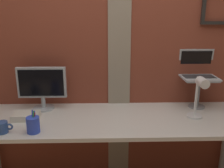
% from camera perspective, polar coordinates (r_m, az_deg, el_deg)
% --- Properties ---
extents(brick_wall_back, '(3.51, 0.16, 2.43)m').
position_cam_1_polar(brick_wall_back, '(2.23, 1.61, 7.55)').
color(brick_wall_back, brown).
rests_on(brick_wall_back, ground_plane).
extents(desk, '(2.28, 0.66, 0.75)m').
position_cam_1_polar(desk, '(2.01, 0.08, -9.49)').
color(desk, silver).
rests_on(desk, ground_plane).
extents(monitor, '(0.41, 0.18, 0.37)m').
position_cam_1_polar(monitor, '(2.17, -15.79, -0.25)').
color(monitor, '#ADB2B7').
rests_on(monitor, desk).
extents(laptop_stand, '(0.28, 0.22, 0.26)m').
position_cam_1_polar(laptop_stand, '(2.26, 19.21, -0.90)').
color(laptop_stand, gray).
rests_on(laptop_stand, desk).
extents(laptop, '(0.30, 0.25, 0.23)m').
position_cam_1_polar(laptop, '(2.28, 19.03, 3.19)').
color(laptop, '#ADB2B7').
rests_on(laptop, laptop_stand).
extents(desk_lamp, '(0.12, 0.20, 0.35)m').
position_cam_1_polar(desk_lamp, '(1.98, 19.42, -2.09)').
color(desk_lamp, white).
rests_on(desk_lamp, desk).
extents(pen_cup, '(0.09, 0.09, 0.16)m').
position_cam_1_polar(pen_cup, '(1.82, -17.66, -8.89)').
color(pen_cup, blue).
rests_on(pen_cup, desk).
extents(coffee_mug, '(0.11, 0.08, 0.08)m').
position_cam_1_polar(coffee_mug, '(1.90, -23.86, -9.09)').
color(coffee_mug, '#2D4C8C').
rests_on(coffee_mug, desk).
extents(paper_clutter_stack, '(0.21, 0.15, 0.05)m').
position_cam_1_polar(paper_clutter_stack, '(2.07, -19.09, -6.96)').
color(paper_clutter_stack, silver).
rests_on(paper_clutter_stack, desk).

